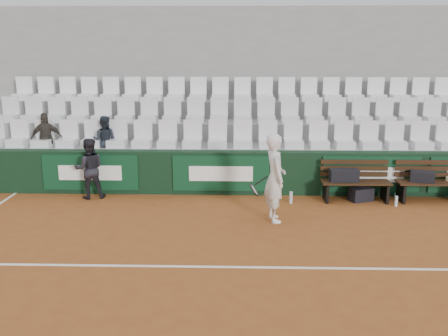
# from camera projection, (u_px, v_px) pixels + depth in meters

# --- Properties ---
(ground) EXTENTS (80.00, 80.00, 0.00)m
(ground) POSITION_uv_depth(u_px,v_px,m) (226.00, 267.00, 7.76)
(ground) COLOR brown
(ground) RESTS_ON ground
(court_baseline) EXTENTS (18.00, 0.06, 0.01)m
(court_baseline) POSITION_uv_depth(u_px,v_px,m) (226.00, 267.00, 7.76)
(court_baseline) COLOR white
(court_baseline) RESTS_ON ground
(back_barrier) EXTENTS (18.00, 0.34, 1.00)m
(back_barrier) POSITION_uv_depth(u_px,v_px,m) (233.00, 173.00, 11.51)
(back_barrier) COLOR black
(back_barrier) RESTS_ON ground
(grandstand_tier_front) EXTENTS (18.00, 0.95, 1.00)m
(grandstand_tier_front) POSITION_uv_depth(u_px,v_px,m) (230.00, 166.00, 12.13)
(grandstand_tier_front) COLOR #959593
(grandstand_tier_front) RESTS_ON ground
(grandstand_tier_mid) EXTENTS (18.00, 0.95, 1.45)m
(grandstand_tier_mid) POSITION_uv_depth(u_px,v_px,m) (231.00, 149.00, 13.00)
(grandstand_tier_mid) COLOR #979794
(grandstand_tier_mid) RESTS_ON ground
(grandstand_tier_back) EXTENTS (18.00, 0.95, 1.90)m
(grandstand_tier_back) POSITION_uv_depth(u_px,v_px,m) (231.00, 134.00, 13.87)
(grandstand_tier_back) COLOR gray
(grandstand_tier_back) RESTS_ON ground
(grandstand_rear_wall) EXTENTS (18.00, 0.30, 4.40)m
(grandstand_rear_wall) POSITION_uv_depth(u_px,v_px,m) (232.00, 87.00, 14.17)
(grandstand_rear_wall) COLOR gray
(grandstand_rear_wall) RESTS_ON ground
(seat_row_front) EXTENTS (11.90, 0.44, 0.63)m
(seat_row_front) POSITION_uv_depth(u_px,v_px,m) (230.00, 134.00, 11.76)
(seat_row_front) COLOR silver
(seat_row_front) RESTS_ON grandstand_tier_front
(seat_row_mid) EXTENTS (11.90, 0.44, 0.63)m
(seat_row_mid) POSITION_uv_depth(u_px,v_px,m) (231.00, 110.00, 12.58)
(seat_row_mid) COLOR silver
(seat_row_mid) RESTS_ON grandstand_tier_mid
(seat_row_back) EXTENTS (11.90, 0.44, 0.63)m
(seat_row_back) POSITION_uv_depth(u_px,v_px,m) (231.00, 89.00, 13.39)
(seat_row_back) COLOR white
(seat_row_back) RESTS_ON grandstand_tier_back
(bench_left) EXTENTS (1.50, 0.56, 0.45)m
(bench_left) POSITION_uv_depth(u_px,v_px,m) (355.00, 191.00, 11.02)
(bench_left) COLOR #301D0E
(bench_left) RESTS_ON ground
(bench_right) EXTENTS (1.50, 0.56, 0.45)m
(bench_right) POSITION_uv_depth(u_px,v_px,m) (431.00, 192.00, 10.98)
(bench_right) COLOR #341D0F
(bench_right) RESTS_ON ground
(sports_bag_left) EXTENTS (0.63, 0.30, 0.27)m
(sports_bag_left) POSITION_uv_depth(u_px,v_px,m) (344.00, 175.00, 10.95)
(sports_bag_left) COLOR black
(sports_bag_left) RESTS_ON bench_left
(sports_bag_right) EXTENTS (0.55, 0.37, 0.23)m
(sports_bag_right) POSITION_uv_depth(u_px,v_px,m) (422.00, 177.00, 10.90)
(sports_bag_right) COLOR black
(sports_bag_right) RESTS_ON bench_right
(sports_bag_ground) EXTENTS (0.56, 0.45, 0.30)m
(sports_bag_ground) POSITION_uv_depth(u_px,v_px,m) (361.00, 194.00, 11.05)
(sports_bag_ground) COLOR black
(sports_bag_ground) RESTS_ON ground
(water_bottle_near) EXTENTS (0.07, 0.07, 0.26)m
(water_bottle_near) POSITION_uv_depth(u_px,v_px,m) (291.00, 197.00, 10.88)
(water_bottle_near) COLOR silver
(water_bottle_near) RESTS_ON ground
(water_bottle_far) EXTENTS (0.06, 0.06, 0.23)m
(water_bottle_far) POSITION_uv_depth(u_px,v_px,m) (396.00, 201.00, 10.67)
(water_bottle_far) COLOR silver
(water_bottle_far) RESTS_ON ground
(tennis_player) EXTENTS (0.76, 0.69, 1.73)m
(tennis_player) POSITION_uv_depth(u_px,v_px,m) (275.00, 178.00, 9.64)
(tennis_player) COLOR silver
(tennis_player) RESTS_ON ground
(ball_kid) EXTENTS (0.78, 0.68, 1.36)m
(ball_kid) POSITION_uv_depth(u_px,v_px,m) (89.00, 169.00, 11.13)
(ball_kid) COLOR black
(ball_kid) RESTS_ON ground
(spectator_b) EXTENTS (0.79, 0.53, 1.25)m
(spectator_b) POSITION_uv_depth(u_px,v_px,m) (45.00, 120.00, 11.85)
(spectator_b) COLOR #302C26
(spectator_b) RESTS_ON grandstand_tier_front
(spectator_c) EXTENTS (0.59, 0.47, 1.19)m
(spectator_c) POSITION_uv_depth(u_px,v_px,m) (104.00, 122.00, 11.83)
(spectator_c) COLOR black
(spectator_c) RESTS_ON grandstand_tier_front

